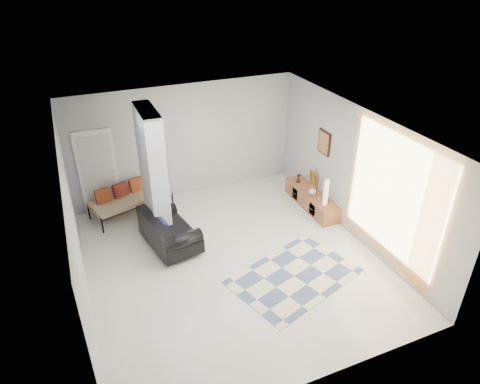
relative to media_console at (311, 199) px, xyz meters
name	(u,v)px	position (x,y,z in m)	size (l,w,h in m)	color
floor	(233,261)	(-2.52, -1.18, -0.20)	(6.00, 6.00, 0.00)	silver
ceiling	(231,129)	(-2.52, -1.18, 2.60)	(6.00, 6.00, 0.00)	white
wall_back	(185,142)	(-2.52, 1.82, 1.20)	(6.00, 6.00, 0.00)	#B1B3B6
wall_front	(319,311)	(-2.52, -4.18, 1.20)	(6.00, 6.00, 0.00)	#B1B3B6
wall_left	(75,234)	(-5.27, -1.18, 1.20)	(6.00, 6.00, 0.00)	#B1B3B6
wall_right	(356,174)	(0.23, -1.18, 1.20)	(6.00, 6.00, 0.00)	#B1B3B6
partition_column	(153,175)	(-3.62, 0.42, 1.20)	(0.35, 1.20, 2.80)	silver
hallway_door	(98,172)	(-4.62, 1.78, 0.82)	(0.85, 0.06, 2.04)	white
curtain	(390,199)	(0.15, -2.33, 1.25)	(2.55, 2.55, 0.00)	#FFA843
wall_art	(324,142)	(0.20, 0.00, 1.45)	(0.04, 0.45, 0.55)	black
media_console	(311,199)	(0.00, 0.00, 0.00)	(0.45, 1.80, 0.80)	brown
loveseat	(167,232)	(-3.58, -0.23, 0.16)	(1.09, 1.57, 0.76)	silver
daybed	(129,197)	(-4.06, 1.43, 0.21)	(1.95, 1.25, 0.77)	black
area_rug	(294,276)	(-1.62, -2.08, -0.20)	(2.33, 1.55, 0.01)	beige
cylinder_lamp	(326,192)	(-0.02, -0.58, 0.50)	(0.11, 0.11, 0.61)	white
bronze_figurine	(298,178)	(-0.05, 0.57, 0.31)	(0.11, 0.11, 0.22)	black
vase	(312,191)	(-0.05, -0.08, 0.29)	(0.18, 0.18, 0.19)	silver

